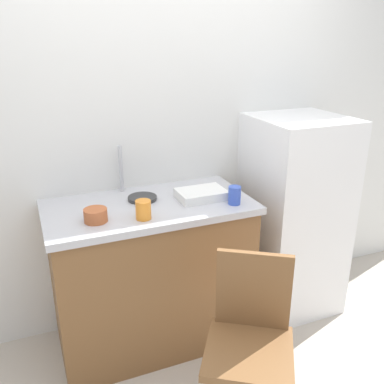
% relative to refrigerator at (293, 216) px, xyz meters
% --- Properties ---
extents(back_wall, '(4.80, 0.10, 2.48)m').
position_rel_refrigerator_xyz_m(back_wall, '(-0.87, 0.34, 0.56)').
color(back_wall, silver).
rests_on(back_wall, ground_plane).
extents(cabinet_base, '(1.14, 0.60, 0.89)m').
position_rel_refrigerator_xyz_m(cabinet_base, '(-1.02, -0.01, -0.23)').
color(cabinet_base, brown).
rests_on(cabinet_base, ground_plane).
extents(countertop, '(1.18, 0.64, 0.04)m').
position_rel_refrigerator_xyz_m(countertop, '(-1.02, -0.01, 0.24)').
color(countertop, '#B7B7BC').
rests_on(countertop, cabinet_base).
extents(faucet, '(0.02, 0.02, 0.29)m').
position_rel_refrigerator_xyz_m(faucet, '(-1.12, 0.24, 0.40)').
color(faucet, '#B7B7BC').
rests_on(faucet, countertop).
extents(refrigerator, '(0.58, 0.58, 1.35)m').
position_rel_refrigerator_xyz_m(refrigerator, '(0.00, 0.00, 0.00)').
color(refrigerator, white).
rests_on(refrigerator, ground_plane).
extents(chair, '(0.55, 0.55, 0.89)m').
position_rel_refrigerator_xyz_m(chair, '(-0.78, -0.79, -0.18)').
color(chair, brown).
rests_on(chair, ground_plane).
extents(dish_tray, '(0.28, 0.20, 0.05)m').
position_rel_refrigerator_xyz_m(dish_tray, '(-0.71, -0.05, 0.28)').
color(dish_tray, white).
rests_on(dish_tray, countertop).
extents(terracotta_bowl, '(0.12, 0.12, 0.07)m').
position_rel_refrigerator_xyz_m(terracotta_bowl, '(-1.35, -0.15, 0.29)').
color(terracotta_bowl, '#B25B33').
rests_on(terracotta_bowl, countertop).
extents(hotplate, '(0.17, 0.17, 0.02)m').
position_rel_refrigerator_xyz_m(hotplate, '(-1.04, 0.06, 0.27)').
color(hotplate, '#2D2D2D').
rests_on(hotplate, countertop).
extents(cup_orange, '(0.08, 0.08, 0.10)m').
position_rel_refrigerator_xyz_m(cup_orange, '(-1.11, -0.21, 0.31)').
color(cup_orange, orange).
rests_on(cup_orange, countertop).
extents(cup_blue, '(0.07, 0.07, 0.10)m').
position_rel_refrigerator_xyz_m(cup_blue, '(-0.57, -0.21, 0.31)').
color(cup_blue, blue).
rests_on(cup_blue, countertop).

